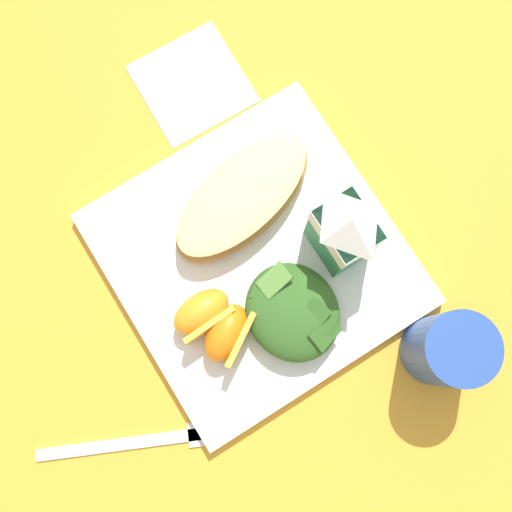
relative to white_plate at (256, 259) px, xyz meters
The scene contains 10 objects.
ground 0.01m from the white_plate, ahead, with size 3.00×3.00×0.00m, color gold.
white_plate is the anchor object (origin of this frame).
cheesy_pizza_bread 0.07m from the white_plate, 161.64° to the left, with size 0.11×0.18×0.04m.
green_salad_pile 0.07m from the white_plate, ahead, with size 0.10×0.09×0.05m.
milk_carton 0.11m from the white_plate, 68.00° to the left, with size 0.06×0.04×0.11m.
orange_wedge_front 0.08m from the white_plate, 73.89° to the right, with size 0.04×0.06×0.04m.
orange_wedge_middle 0.09m from the white_plate, 51.23° to the right, with size 0.06×0.07×0.04m.
paper_napkin 0.21m from the white_plate, 167.57° to the left, with size 0.11×0.11×0.00m, color white.
metal_fork 0.21m from the white_plate, 62.81° to the right, with size 0.09×0.18×0.01m.
drinking_blue_cup 0.21m from the white_plate, 30.68° to the left, with size 0.07×0.07×0.10m, color #284CA3.
Camera 1 is at (0.09, -0.05, 0.63)m, focal length 42.72 mm.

